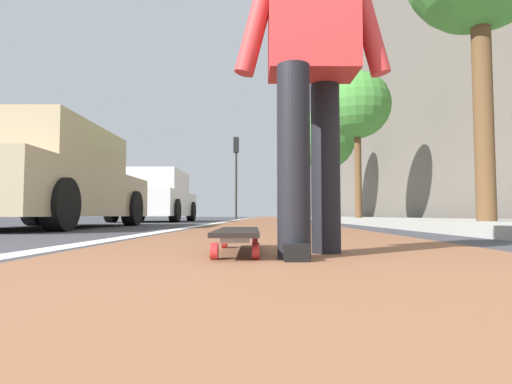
% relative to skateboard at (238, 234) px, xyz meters
% --- Properties ---
extents(ground_plane, '(80.00, 80.00, 0.00)m').
position_rel_skateboard_xyz_m(ground_plane, '(8.78, -0.24, -0.09)').
color(ground_plane, '#38383D').
extents(bike_lane_paint, '(56.00, 2.21, 0.00)m').
position_rel_skateboard_xyz_m(bike_lane_paint, '(22.78, -0.24, -0.09)').
color(bike_lane_paint, brown).
rests_on(bike_lane_paint, ground).
extents(lane_stripe_white, '(52.00, 0.16, 0.01)m').
position_rel_skateboard_xyz_m(lane_stripe_white, '(18.78, 1.02, -0.09)').
color(lane_stripe_white, silver).
rests_on(lane_stripe_white, ground).
extents(sidewalk_curb, '(52.00, 3.20, 0.11)m').
position_rel_skateboard_xyz_m(sidewalk_curb, '(16.78, -3.47, -0.04)').
color(sidewalk_curb, '#9E9B93').
rests_on(sidewalk_curb, ground).
extents(building_facade, '(40.00, 1.20, 12.80)m').
position_rel_skateboard_xyz_m(building_facade, '(20.78, -6.32, 6.31)').
color(building_facade, '#655D53').
rests_on(building_facade, ground).
extents(skateboard, '(0.85, 0.23, 0.11)m').
position_rel_skateboard_xyz_m(skateboard, '(0.00, 0.00, 0.00)').
color(skateboard, red).
rests_on(skateboard, ground).
extents(skater_person, '(0.47, 0.72, 1.64)m').
position_rel_skateboard_xyz_m(skater_person, '(-0.15, -0.35, 0.84)').
color(skater_person, black).
rests_on(skater_person, ground).
extents(parked_car_near, '(4.32, 2.02, 1.47)m').
position_rel_skateboard_xyz_m(parked_car_near, '(3.91, 3.11, 0.61)').
color(parked_car_near, tan).
rests_on(parked_car_near, ground).
extents(parked_car_mid, '(4.07, 1.93, 1.47)m').
position_rel_skateboard_xyz_m(parked_car_mid, '(9.93, 3.10, 0.60)').
color(parked_car_mid, silver).
rests_on(parked_car_mid, ground).
extents(traffic_light, '(0.33, 0.28, 4.27)m').
position_rel_skateboard_xyz_m(traffic_light, '(19.34, 1.42, 2.86)').
color(traffic_light, '#2D2D2D').
rests_on(traffic_light, ground).
extents(street_tree_mid, '(2.14, 2.14, 4.80)m').
position_rel_skateboard_xyz_m(street_tree_mid, '(11.09, -3.07, 3.60)').
color(street_tree_mid, brown).
rests_on(street_tree_mid, ground).
extents(street_tree_far, '(2.94, 2.94, 5.41)m').
position_rel_skateboard_xyz_m(street_tree_far, '(18.18, -3.07, 3.83)').
color(street_tree_far, brown).
rests_on(street_tree_far, ground).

